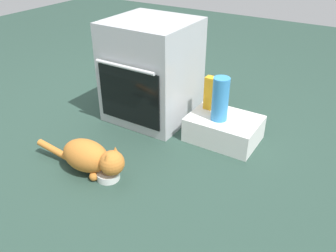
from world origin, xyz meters
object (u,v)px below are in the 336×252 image
(pantry_cabinet, at_px, (224,128))
(food_bowl, at_px, (108,175))
(water_bottle, at_px, (220,99))
(oven, at_px, (152,71))
(cat, at_px, (91,157))
(juice_carton, at_px, (211,93))

(pantry_cabinet, xyz_separation_m, food_bowl, (-0.40, -0.77, -0.06))
(water_bottle, bearing_deg, food_bowl, -117.17)
(oven, height_order, cat, oven)
(pantry_cabinet, distance_m, water_bottle, 0.24)
(oven, bearing_deg, juice_carton, 3.72)
(water_bottle, bearing_deg, oven, 172.60)
(food_bowl, relative_size, juice_carton, 0.57)
(pantry_cabinet, bearing_deg, food_bowl, -117.56)
(cat, xyz_separation_m, juice_carton, (0.38, 0.84, 0.18))
(oven, relative_size, water_bottle, 2.48)
(oven, height_order, pantry_cabinet, oven)
(pantry_cabinet, distance_m, food_bowl, 0.87)
(water_bottle, distance_m, juice_carton, 0.16)
(juice_carton, bearing_deg, food_bowl, -107.11)
(oven, bearing_deg, pantry_cabinet, -3.47)
(water_bottle, height_order, juice_carton, water_bottle)
(oven, xyz_separation_m, pantry_cabinet, (0.62, -0.04, -0.29))
(pantry_cabinet, bearing_deg, water_bottle, -124.32)
(pantry_cabinet, bearing_deg, cat, -124.02)
(food_bowl, distance_m, cat, 0.15)
(cat, distance_m, water_bottle, 0.91)
(cat, bearing_deg, pantry_cabinet, 53.01)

